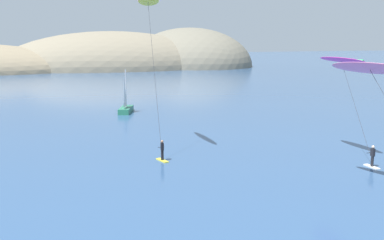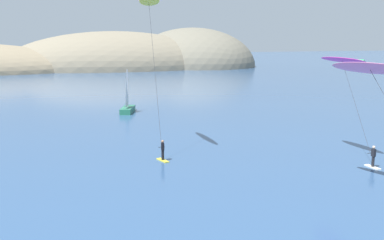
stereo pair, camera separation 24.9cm
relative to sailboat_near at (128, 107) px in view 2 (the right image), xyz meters
name	(u,v)px [view 2 (the right image)]	position (x,y,z in m)	size (l,w,h in m)	color
headland_island	(33,71)	(-8.14, 91.74, -0.64)	(162.35, 51.48, 26.80)	#84755B
sailboat_near	(128,107)	(0.00, 0.00, 0.00)	(3.15, 5.84, 5.70)	#23664C
kitesurfer_yellow	(150,13)	(-3.08, -22.49, 11.26)	(1.42, 8.28, 13.26)	yellow
kitesurfer_pink	(375,77)	(7.12, -38.29, 6.75)	(3.12, 8.73, 8.37)	#2D2D33
kitesurfer_magenta	(344,67)	(11.25, -30.00, 6.78)	(1.40, 8.05, 8.32)	silver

